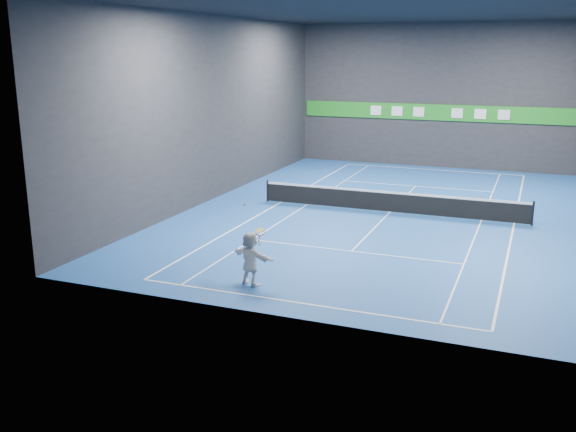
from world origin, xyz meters
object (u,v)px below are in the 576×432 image
at_px(tennis_ball, 245,205).
at_px(tennis_net, 390,201).
at_px(tennis_racket, 260,234).
at_px(player, 250,259).

height_order(tennis_ball, tennis_net, tennis_ball).
bearing_deg(tennis_racket, tennis_ball, -169.26).
xyz_separation_m(tennis_ball, tennis_net, (2.18, 11.06, -2.10)).
xyz_separation_m(player, tennis_racket, (0.33, 0.05, 0.83)).
height_order(player, tennis_racket, tennis_racket).
relative_size(player, tennis_ball, 25.49).
relative_size(player, tennis_racket, 2.95).
distance_m(player, tennis_racket, 0.89).
relative_size(tennis_ball, tennis_racket, 0.12).
distance_m(player, tennis_net, 11.21).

